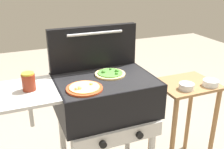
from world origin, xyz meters
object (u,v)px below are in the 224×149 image
at_px(pizza_cheese, 84,88).
at_px(pizza_veggie, 110,74).
at_px(sauce_jar, 29,82).
at_px(prep_table, 184,108).
at_px(topping_bowl_far, 186,87).
at_px(topping_bowl_near, 211,83).
at_px(grill, 103,99).

bearing_deg(pizza_cheese, pizza_veggie, 34.57).
bearing_deg(sauce_jar, prep_table, -0.26).
xyz_separation_m(sauce_jar, topping_bowl_far, (1.06, -0.09, -0.18)).
bearing_deg(pizza_veggie, prep_table, -4.16).
bearing_deg(topping_bowl_near, topping_bowl_far, 174.80).
height_order(pizza_cheese, topping_bowl_far, pizza_cheese).
bearing_deg(topping_bowl_far, topping_bowl_near, -5.20).
bearing_deg(pizza_veggie, topping_bowl_near, -11.61).
xyz_separation_m(prep_table, topping_bowl_far, (-0.07, -0.09, 0.24)).
relative_size(grill, prep_table, 1.27).
bearing_deg(grill, topping_bowl_near, -7.28).
relative_size(grill, topping_bowl_near, 8.41).
bearing_deg(prep_table, topping_bowl_far, -128.75).
height_order(pizza_veggie, pizza_cheese, same).
height_order(grill, pizza_veggie, pizza_veggie).
bearing_deg(prep_table, pizza_veggie, 175.84).
relative_size(grill, topping_bowl_far, 8.88).
distance_m(pizza_cheese, prep_table, 0.92).
bearing_deg(pizza_veggie, grill, -145.01).
bearing_deg(topping_bowl_near, prep_table, 140.68).
distance_m(prep_table, topping_bowl_far, 0.26).
bearing_deg(pizza_cheese, grill, 34.38).
xyz_separation_m(pizza_cheese, topping_bowl_near, (0.96, 0.00, -0.13)).
distance_m(grill, sauce_jar, 0.50).
bearing_deg(pizza_cheese, prep_table, 7.68).
xyz_separation_m(pizza_veggie, topping_bowl_far, (0.53, -0.13, -0.13)).
bearing_deg(pizza_veggie, sauce_jar, -175.77).
bearing_deg(sauce_jar, pizza_veggie, 4.23).
distance_m(grill, topping_bowl_near, 0.81).
xyz_separation_m(pizza_cheese, topping_bowl_far, (0.76, 0.02, -0.13)).
distance_m(grill, prep_table, 0.71).
bearing_deg(topping_bowl_near, pizza_veggie, 168.39).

